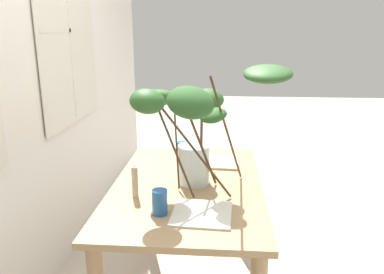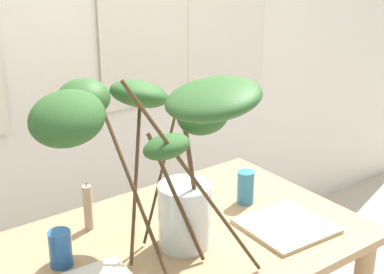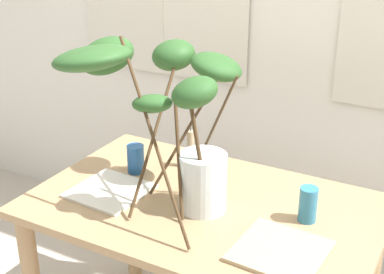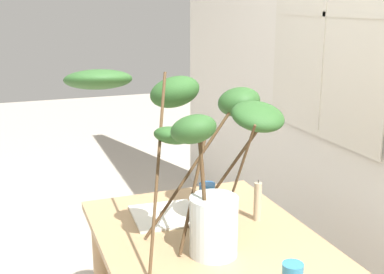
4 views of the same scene
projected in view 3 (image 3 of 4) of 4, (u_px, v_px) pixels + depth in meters
name	position (u px, v px, depth m)	size (l,w,h in m)	color
back_wall_with_windows	(299.00, 2.00, 2.45)	(5.28, 0.14, 2.60)	silver
dining_table	(204.00, 233.00, 1.98)	(1.23, 0.78, 0.73)	tan
vase_with_branches	(167.00, 104.00, 1.80)	(0.59, 0.80, 0.65)	silver
drinking_glass_blue_left	(136.00, 159.00, 2.14)	(0.07, 0.07, 0.11)	#235693
drinking_glass_blue_right	(308.00, 204.00, 1.80)	(0.06, 0.06, 0.12)	teal
plate_square_left	(110.00, 191.00, 2.01)	(0.26, 0.26, 0.01)	silver
plate_square_right	(280.00, 251.00, 1.66)	(0.27, 0.27, 0.01)	tan
pillar_candle	(191.00, 149.00, 2.18)	(0.03, 0.03, 0.17)	tan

